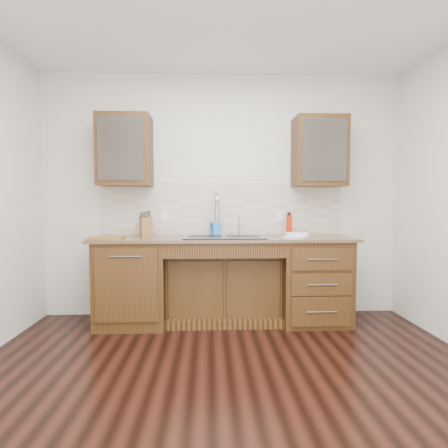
{
  "coord_description": "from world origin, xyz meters",
  "views": [
    {
      "loc": [
        -0.15,
        -2.22,
        1.26
      ],
      "look_at": [
        0.0,
        1.4,
        1.05
      ],
      "focal_mm": 28.0,
      "sensor_mm": 36.0,
      "label": 1
    }
  ],
  "objects_px": {
    "soap_bottle": "(216,226)",
    "cutting_board": "(106,238)",
    "water_bottle": "(289,225)",
    "plate": "(294,237)",
    "knife_block": "(146,226)"
  },
  "relations": [
    {
      "from": "water_bottle",
      "to": "plate",
      "type": "bearing_deg",
      "value": -91.46
    },
    {
      "from": "soap_bottle",
      "to": "plate",
      "type": "height_order",
      "value": "soap_bottle"
    },
    {
      "from": "knife_block",
      "to": "water_bottle",
      "type": "bearing_deg",
      "value": -20.22
    },
    {
      "from": "soap_bottle",
      "to": "water_bottle",
      "type": "bearing_deg",
      "value": -23.13
    },
    {
      "from": "plate",
      "to": "water_bottle",
      "type": "bearing_deg",
      "value": 88.54
    },
    {
      "from": "plate",
      "to": "cutting_board",
      "type": "relative_size",
      "value": 0.75
    },
    {
      "from": "soap_bottle",
      "to": "cutting_board",
      "type": "height_order",
      "value": "soap_bottle"
    },
    {
      "from": "plate",
      "to": "cutting_board",
      "type": "height_order",
      "value": "cutting_board"
    },
    {
      "from": "plate",
      "to": "cutting_board",
      "type": "xyz_separation_m",
      "value": [
        -1.91,
        -0.01,
        0.0
      ]
    },
    {
      "from": "plate",
      "to": "soap_bottle",
      "type": "bearing_deg",
      "value": 158.65
    },
    {
      "from": "soap_bottle",
      "to": "knife_block",
      "type": "distance_m",
      "value": 0.77
    },
    {
      "from": "cutting_board",
      "to": "water_bottle",
      "type": "bearing_deg",
      "value": 7.47
    },
    {
      "from": "soap_bottle",
      "to": "cutting_board",
      "type": "bearing_deg",
      "value": 177.56
    },
    {
      "from": "soap_bottle",
      "to": "knife_block",
      "type": "relative_size",
      "value": 0.98
    },
    {
      "from": "water_bottle",
      "to": "cutting_board",
      "type": "height_order",
      "value": "water_bottle"
    }
  ]
}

